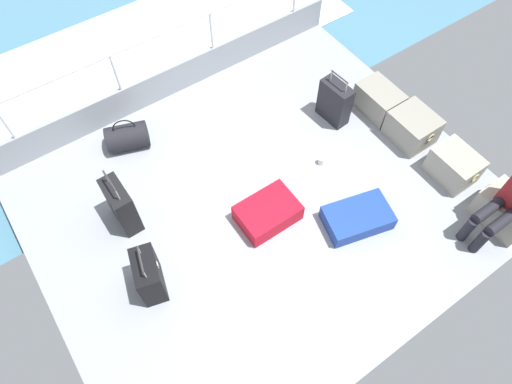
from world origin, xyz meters
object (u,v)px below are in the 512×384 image
suitcase_3 (357,218)px  duffel_bag (127,137)px  cargo_crate_0 (379,100)px  suitcase_1 (335,102)px  cargo_crate_1 (412,127)px  suitcase_0 (268,213)px  cargo_crate_3 (506,211)px  paper_cup (321,161)px  passenger_seated (511,202)px  suitcase_2 (149,276)px  cargo_crate_2 (454,166)px  suitcase_4 (122,206)px

suitcase_3 → duffel_bag: 3.03m
cargo_crate_0 → suitcase_1: size_ratio=0.85×
cargo_crate_1 → suitcase_0: size_ratio=0.85×
cargo_crate_0 → cargo_crate_3: 2.09m
cargo_crate_3 → suitcase_0: 2.71m
duffel_bag → paper_cup: 2.48m
passenger_seated → suitcase_2: (-1.58, -3.53, -0.29)m
suitcase_0 → duffel_bag: duffel_bag is taller
suitcase_3 → suitcase_0: bearing=-127.7°
suitcase_2 → duffel_bag: bearing=161.0°
cargo_crate_2 → passenger_seated: (0.77, -0.17, 0.38)m
suitcase_1 → paper_cup: size_ratio=7.44×
cargo_crate_2 → suitcase_0: cargo_crate_2 is taller
suitcase_1 → cargo_crate_2: bearing=21.0°
cargo_crate_2 → duffel_bag: size_ratio=0.98×
cargo_crate_1 → passenger_seated: 1.55m
cargo_crate_1 → suitcase_2: suitcase_2 is taller
suitcase_1 → suitcase_3: (1.41, -0.80, -0.19)m
suitcase_2 → duffel_bag: 1.99m
suitcase_3 → suitcase_4: 2.67m
cargo_crate_3 → suitcase_0: bearing=-125.0°
suitcase_1 → suitcase_0: bearing=-64.4°
suitcase_0 → paper_cup: suitcase_0 is taller
cargo_crate_1 → cargo_crate_2: 0.72m
suitcase_0 → paper_cup: bearing=104.4°
cargo_crate_3 → passenger_seated: bearing=-90.0°
cargo_crate_0 → suitcase_4: suitcase_4 is taller
passenger_seated → suitcase_3: 1.60m
passenger_seated → suitcase_3: (-0.92, -1.23, -0.46)m
suitcase_1 → suitcase_2: (0.76, -3.11, -0.01)m
cargo_crate_1 → cargo_crate_3: 1.49m
cargo_crate_3 → duffel_bag: size_ratio=1.09×
suitcase_3 → paper_cup: size_ratio=8.43×
suitcase_2 → suitcase_1: bearing=103.7°
cargo_crate_0 → passenger_seated: passenger_seated is taller
suitcase_4 → duffel_bag: size_ratio=1.40×
suitcase_1 → suitcase_3: bearing=-29.7°
suitcase_1 → suitcase_4: bearing=-92.6°
suitcase_0 → duffel_bag: (-1.90, -0.84, 0.05)m
suitcase_0 → duffel_bag: 2.08m
cargo_crate_3 → cargo_crate_1: bearing=179.8°
suitcase_0 → suitcase_1: (-0.78, 1.62, 0.17)m
cargo_crate_0 → cargo_crate_2: size_ratio=1.08×
suitcase_0 → duffel_bag: bearing=-156.2°
duffel_bag → cargo_crate_0: bearing=65.9°
cargo_crate_1 → cargo_crate_3: cargo_crate_1 is taller
suitcase_1 → suitcase_3: suitcase_1 is taller
cargo_crate_2 → suitcase_1: size_ratio=0.79×
paper_cup → suitcase_3: bearing=-12.6°
suitcase_0 → suitcase_1: 1.80m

